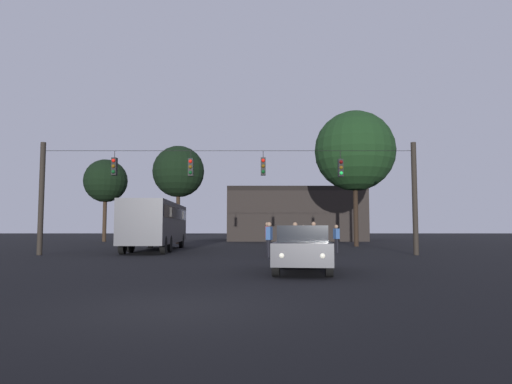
# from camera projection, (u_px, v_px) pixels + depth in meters

# --- Properties ---
(ground_plane) EXTENTS (168.00, 168.00, 0.00)m
(ground_plane) POSITION_uv_depth(u_px,v_px,m) (236.00, 248.00, 32.66)
(ground_plane) COLOR black
(ground_plane) RESTS_ON ground
(overhead_signal_span) EXTENTS (20.26, 0.44, 6.04)m
(overhead_signal_span) POSITION_uv_depth(u_px,v_px,m) (229.00, 188.00, 24.44)
(overhead_signal_span) COLOR black
(overhead_signal_span) RESTS_ON ground
(city_bus) EXTENTS (2.97, 11.10, 3.00)m
(city_bus) POSITION_uv_depth(u_px,v_px,m) (158.00, 221.00, 29.21)
(city_bus) COLOR #2D2D33
(city_bus) RESTS_ON ground
(car_near_right) EXTENTS (2.28, 4.48, 1.52)m
(car_near_right) POSITION_uv_depth(u_px,v_px,m) (304.00, 248.00, 15.06)
(car_near_right) COLOR #2D2D33
(car_near_right) RESTS_ON ground
(pedestrian_crossing_left) EXTENTS (0.25, 0.37, 1.77)m
(pedestrian_crossing_left) POSITION_uv_depth(u_px,v_px,m) (269.00, 235.00, 26.60)
(pedestrian_crossing_left) COLOR black
(pedestrian_crossing_left) RESTS_ON ground
(pedestrian_crossing_center) EXTENTS (0.32, 0.41, 1.60)m
(pedestrian_crossing_center) POSITION_uv_depth(u_px,v_px,m) (305.00, 237.00, 26.54)
(pedestrian_crossing_center) COLOR black
(pedestrian_crossing_center) RESTS_ON ground
(pedestrian_crossing_right) EXTENTS (0.35, 0.42, 1.72)m
(pedestrian_crossing_right) POSITION_uv_depth(u_px,v_px,m) (296.00, 237.00, 22.70)
(pedestrian_crossing_right) COLOR black
(pedestrian_crossing_right) RESTS_ON ground
(pedestrian_near_bus) EXTENTS (0.34, 0.42, 1.62)m
(pedestrian_near_bus) POSITION_uv_depth(u_px,v_px,m) (338.00, 237.00, 26.47)
(pedestrian_near_bus) COLOR black
(pedestrian_near_bus) RESTS_ON ground
(pedestrian_trailing) EXTENTS (0.27, 0.38, 1.77)m
(pedestrian_trailing) POSITION_uv_depth(u_px,v_px,m) (315.00, 236.00, 24.36)
(pedestrian_trailing) COLOR black
(pedestrian_trailing) RESTS_ON ground
(pedestrian_far_side) EXTENTS (0.35, 0.42, 1.73)m
(pedestrian_far_side) POSITION_uv_depth(u_px,v_px,m) (270.00, 237.00, 22.45)
(pedestrian_far_side) COLOR black
(pedestrian_far_side) RESTS_ON ground
(corner_building) EXTENTS (14.88, 12.72, 5.84)m
(corner_building) POSITION_uv_depth(u_px,v_px,m) (294.00, 215.00, 53.93)
(corner_building) COLOR black
(corner_building) RESTS_ON ground
(tree_left_silhouette) EXTENTS (4.51, 4.51, 8.62)m
(tree_left_silhouette) POSITION_uv_depth(u_px,v_px,m) (107.00, 181.00, 47.95)
(tree_left_silhouette) COLOR #2D2116
(tree_left_silhouette) RESTS_ON ground
(tree_behind_building) EXTENTS (6.31, 6.31, 10.64)m
(tree_behind_building) POSITION_uv_depth(u_px,v_px,m) (356.00, 151.00, 35.92)
(tree_behind_building) COLOR black
(tree_behind_building) RESTS_ON ground
(tree_right_far) EXTENTS (4.70, 4.70, 8.92)m
(tree_right_far) POSITION_uv_depth(u_px,v_px,m) (180.00, 172.00, 41.72)
(tree_right_far) COLOR #2D2116
(tree_right_far) RESTS_ON ground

